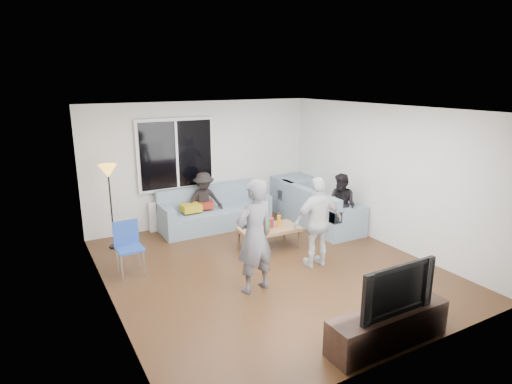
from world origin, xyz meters
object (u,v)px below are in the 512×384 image
side_chair (130,249)px  floor_lamp (111,207)px  coffee_table (269,238)px  spectator_back (204,201)px  spectator_right (341,205)px  sofa_right_section (320,207)px  tv_console (388,327)px  sofa_back_section (215,208)px  television (392,287)px  player_left (255,236)px  player_right (318,222)px

side_chair → floor_lamp: 1.36m
coffee_table → spectator_back: spectator_back is taller
side_chair → spectator_right: bearing=-5.0°
sofa_right_section → tv_console: 4.21m
sofa_back_section → floor_lamp: size_ratio=1.47×
sofa_back_section → coffee_table: sofa_back_section is taller
sofa_back_section → spectator_back: (-0.22, 0.03, 0.17)m
coffee_table → television: (-0.30, -3.22, 0.55)m
sofa_back_section → tv_console: (0.10, -4.77, -0.20)m
sofa_back_section → player_left: bearing=-102.2°
player_left → player_right: player_left is taller
floor_lamp → player_right: (2.81, -2.47, -0.02)m
sofa_back_section → spectator_right: bearing=-40.4°
side_chair → player_right: size_ratio=0.57×
coffee_table → side_chair: (-2.49, 0.14, 0.23)m
side_chair → spectator_right: 4.08m
floor_lamp → side_chair: bearing=-90.0°
player_right → tv_console: 2.34m
player_left → spectator_right: bearing=-163.9°
side_chair → spectator_back: bearing=36.5°
sofa_right_section → spectator_right: 0.70m
spectator_back → tv_console: bearing=-78.2°
spectator_back → floor_lamp: bearing=-168.0°
sofa_back_section → floor_lamp: floor_lamp is taller
tv_console → television: (0.00, 0.00, 0.53)m
coffee_table → spectator_right: spectator_right is taller
sofa_right_section → floor_lamp: bearing=77.5°
side_chair → player_right: (2.81, -1.16, 0.33)m
coffee_table → television: bearing=-95.3°
floor_lamp → player_left: size_ratio=0.92×
sofa_right_section → television: 4.21m
coffee_table → television: size_ratio=1.03×
floor_lamp → spectator_right: (4.07, -1.58, -0.15)m
floor_lamp → player_left: player_left is taller
spectator_back → television: 4.81m
sofa_right_section → player_left: (-2.59, -1.82, 0.42)m
television → spectator_right: bearing=58.7°
sofa_right_section → coffee_table: bearing=109.0°
sofa_back_section → sofa_right_section: size_ratio=1.15×
player_left → spectator_back: 2.90m
spectator_back → television: size_ratio=1.12×
sofa_back_section → tv_console: size_ratio=1.44×
tv_console → sofa_right_section: bearing=63.5°
side_chair → television: television is taller
floor_lamp → sofa_back_section: bearing=2.9°
tv_console → television: 0.53m
sofa_right_section → tv_console: sofa_right_section is taller
player_right → spectator_back: 2.77m
player_left → sofa_back_section: bearing=-110.0°
coffee_table → spectator_right: bearing=-4.8°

